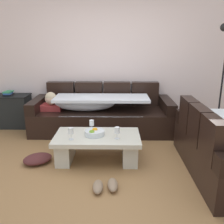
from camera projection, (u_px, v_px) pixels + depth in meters
name	position (u px, v px, depth m)	size (l,w,h in m)	color
ground_plane	(105.00, 174.00, 3.20)	(14.00, 14.00, 0.00)	olive
back_wall	(109.00, 57.00, 4.89)	(9.00, 0.10, 2.70)	silver
couch_along_wall	(100.00, 114.00, 4.67)	(2.58, 0.92, 0.88)	black
coffee_table	(97.00, 144.00, 3.53)	(1.20, 0.68, 0.38)	beige
fruit_bowl	(94.00, 133.00, 3.49)	(0.28, 0.28, 0.10)	silver
wine_glass_near_left	(71.00, 131.00, 3.31)	(0.07, 0.07, 0.17)	silver
wine_glass_near_right	(117.00, 131.00, 3.34)	(0.07, 0.07, 0.17)	silver
wine_glass_far_back	(92.00, 123.00, 3.63)	(0.07, 0.07, 0.17)	silver
side_cabinet	(12.00, 111.00, 4.92)	(0.72, 0.44, 0.64)	black
book_stack_on_cabinet	(8.00, 93.00, 4.81)	(0.19, 0.23, 0.08)	black
floor_lamp	(221.00, 72.00, 4.47)	(0.33, 0.31, 1.95)	black
pair_of_shoes	(105.00, 186.00, 2.87)	(0.30, 0.32, 0.09)	#8C7259
crumpled_garment	(38.00, 159.00, 3.49)	(0.40, 0.32, 0.12)	#4C2323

